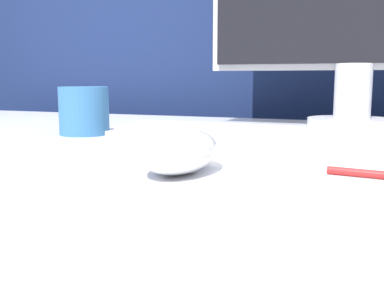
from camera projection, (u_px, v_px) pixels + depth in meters
name	position (u px, v px, depth m)	size (l,w,h in m)	color
partition_panel	(302.00, 171.00, 1.17)	(5.00, 0.03, 1.17)	navy
computer_mouse_near	(180.00, 151.00, 0.45)	(0.07, 0.12, 0.04)	white
keyboard	(243.00, 136.00, 0.65)	(0.40, 0.14, 0.02)	silver
mug	(84.00, 111.00, 0.76)	(0.08, 0.08, 0.08)	teal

